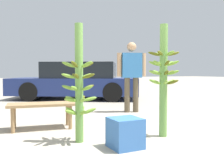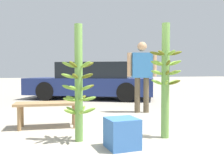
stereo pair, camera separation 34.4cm
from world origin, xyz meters
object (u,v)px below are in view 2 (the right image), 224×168
object	(u,v)px
banana_stalk_center	(165,77)
parked_car	(93,81)
market_bench	(48,106)
banana_stalk_left	(79,85)
vendor_person	(142,71)
produce_crate	(122,133)

from	to	relation	value
banana_stalk_center	parked_car	bearing A→B (deg)	84.76
market_bench	banana_stalk_left	bearing A→B (deg)	-65.47
market_bench	parked_car	size ratio (longest dim) A/B	0.24
banana_stalk_left	vendor_person	size ratio (longest dim) A/B	0.97
vendor_person	market_bench	xyz separation A→B (m)	(-2.21, -0.85, -0.60)
vendor_person	parked_car	distance (m)	3.34
banana_stalk_center	produce_crate	distance (m)	1.05
vendor_person	produce_crate	distance (m)	2.88
produce_crate	vendor_person	bearing A→B (deg)	57.69
banana_stalk_center	parked_car	distance (m)	5.45
market_bench	produce_crate	xyz separation A→B (m)	(0.73, -1.50, -0.17)
banana_stalk_left	banana_stalk_center	bearing A→B (deg)	-12.05
vendor_person	produce_crate	world-z (taller)	vendor_person
banana_stalk_left	parked_car	xyz separation A→B (m)	(1.69, 5.17, -0.15)
vendor_person	market_bench	world-z (taller)	vendor_person
produce_crate	market_bench	bearing A→B (deg)	115.87
banana_stalk_center	market_bench	xyz separation A→B (m)	(-1.49, 1.26, -0.50)
banana_stalk_left	banana_stalk_center	distance (m)	1.22
banana_stalk_left	market_bench	size ratio (longest dim) A/B	1.40
vendor_person	parked_car	size ratio (longest dim) A/B	0.35
banana_stalk_left	produce_crate	bearing A→B (deg)	-48.96
banana_stalk_left	banana_stalk_center	xyz separation A→B (m)	(1.19, -0.25, 0.10)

